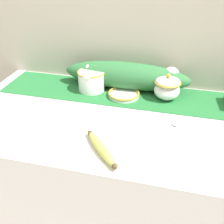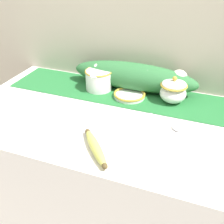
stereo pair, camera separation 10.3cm
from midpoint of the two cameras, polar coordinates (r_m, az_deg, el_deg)
The scene contains 9 objects.
countertop at distance 1.38m, azimuth 2.53°, elevation -16.27°, with size 1.21×0.66×0.86m, color silver.
back_wall at distance 1.29m, azimuth 8.63°, elevation 19.82°, with size 2.01×0.04×2.40m, color #B7AD99.
table_runner at distance 1.27m, azimuth 5.83°, elevation 3.51°, with size 1.11×0.25×0.00m, color #236B33.
cream_pitcher at distance 1.28m, azimuth -0.40°, elevation 6.65°, with size 0.12×0.14×0.09m.
sugar_bowl at distance 1.21m, azimuth 14.77°, elevation 4.13°, with size 0.11×0.11×0.12m.
small_dish at distance 1.24m, azimuth 5.97°, elevation 3.41°, with size 0.14×0.14×0.02m.
banana at distance 0.92m, azimuth -0.15°, elevation -7.30°, with size 0.16×0.18×0.03m.
spoon at distance 1.07m, azimuth 15.08°, elevation -3.01°, with size 0.17×0.12×0.01m.
poinsettia_garland at distance 1.29m, azimuth 6.96°, elevation 7.17°, with size 0.58×0.14×0.12m.
Camera 2 is at (0.33, -0.88, 1.45)m, focal length 45.00 mm.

